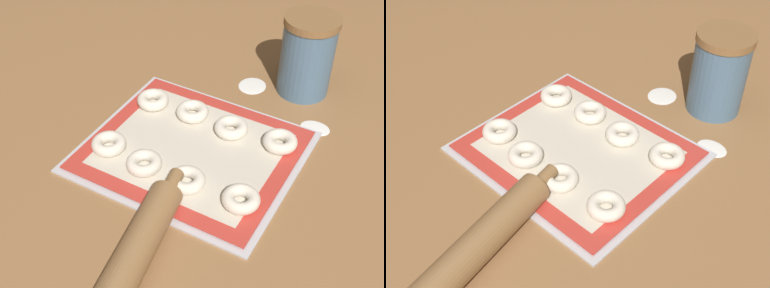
% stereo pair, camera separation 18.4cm
% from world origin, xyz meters
% --- Properties ---
extents(ground_plane, '(2.80, 2.80, 0.00)m').
position_xyz_m(ground_plane, '(0.00, 0.00, 0.00)').
color(ground_plane, olive).
extents(baking_tray, '(0.40, 0.36, 0.01)m').
position_xyz_m(baking_tray, '(-0.01, 0.01, 0.00)').
color(baking_tray, silver).
rests_on(baking_tray, ground_plane).
extents(baking_mat, '(0.38, 0.33, 0.00)m').
position_xyz_m(baking_mat, '(-0.01, 0.01, 0.01)').
color(baking_mat, red).
rests_on(baking_mat, baking_tray).
extents(bagel_front_far_left, '(0.07, 0.07, 0.02)m').
position_xyz_m(bagel_front_far_left, '(-0.15, -0.07, 0.02)').
color(bagel_front_far_left, silver).
rests_on(bagel_front_far_left, baking_mat).
extents(bagel_front_mid_left, '(0.07, 0.07, 0.02)m').
position_xyz_m(bagel_front_mid_left, '(-0.06, -0.08, 0.02)').
color(bagel_front_mid_left, silver).
rests_on(bagel_front_mid_left, baking_mat).
extents(bagel_front_mid_right, '(0.07, 0.07, 0.02)m').
position_xyz_m(bagel_front_mid_right, '(0.03, -0.08, 0.02)').
color(bagel_front_mid_right, silver).
rests_on(bagel_front_mid_right, baking_mat).
extents(bagel_front_far_right, '(0.07, 0.07, 0.02)m').
position_xyz_m(bagel_front_far_right, '(0.14, -0.07, 0.02)').
color(bagel_front_far_right, silver).
rests_on(bagel_front_far_right, baking_mat).
extents(bagel_back_far_left, '(0.07, 0.07, 0.02)m').
position_xyz_m(bagel_back_far_left, '(-0.15, 0.09, 0.02)').
color(bagel_back_far_left, silver).
rests_on(bagel_back_far_left, baking_mat).
extents(bagel_back_mid_left, '(0.07, 0.07, 0.02)m').
position_xyz_m(bagel_back_mid_left, '(-0.06, 0.10, 0.02)').
color(bagel_back_mid_left, silver).
rests_on(bagel_back_mid_left, baking_mat).
extents(bagel_back_mid_right, '(0.07, 0.07, 0.02)m').
position_xyz_m(bagel_back_mid_right, '(0.04, 0.09, 0.02)').
color(bagel_back_mid_right, silver).
rests_on(bagel_back_mid_right, baking_mat).
extents(bagel_back_far_right, '(0.07, 0.07, 0.02)m').
position_xyz_m(bagel_back_far_right, '(0.14, 0.10, 0.02)').
color(bagel_back_far_right, silver).
rests_on(bagel_back_far_right, baking_mat).
extents(flour_canister, '(0.12, 0.12, 0.18)m').
position_xyz_m(flour_canister, '(0.10, 0.31, 0.09)').
color(flour_canister, slate).
rests_on(flour_canister, ground_plane).
extents(rolling_pin, '(0.11, 0.38, 0.06)m').
position_xyz_m(rolling_pin, '(0.05, -0.27, 0.03)').
color(rolling_pin, olive).
rests_on(rolling_pin, ground_plane).
extents(flour_patch_near, '(0.06, 0.05, 0.00)m').
position_xyz_m(flour_patch_near, '(0.18, 0.20, 0.00)').
color(flour_patch_near, white).
rests_on(flour_patch_near, ground_plane).
extents(flour_patch_far, '(0.06, 0.07, 0.00)m').
position_xyz_m(flour_patch_far, '(0.00, 0.27, 0.00)').
color(flour_patch_far, white).
rests_on(flour_patch_far, ground_plane).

